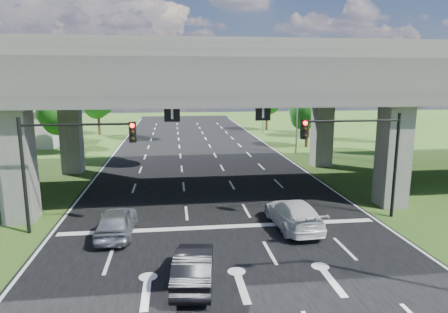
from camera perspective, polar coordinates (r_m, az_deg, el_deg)
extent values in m
plane|color=#2E4F19|center=(18.59, 1.00, -13.94)|extent=(160.00, 160.00, 0.00)
cube|color=black|center=(27.91, -1.96, -5.29)|extent=(18.00, 120.00, 0.03)
cube|color=#33312E|center=(28.79, -2.45, 11.30)|extent=(80.00, 15.00, 2.00)
cube|color=#5F5C57|center=(21.63, -0.79, 15.40)|extent=(80.00, 0.50, 1.00)
cube|color=#5F5C57|center=(36.05, -3.47, 13.61)|extent=(80.00, 0.50, 1.00)
cube|color=#5F5C57|center=(24.62, -27.46, -0.41)|extent=(1.60, 1.60, 7.00)
cube|color=#5F5C57|center=(35.98, -21.01, 3.34)|extent=(1.60, 1.60, 7.00)
cube|color=#5F5C57|center=(26.72, 23.06, 0.76)|extent=(1.60, 1.60, 7.00)
cube|color=#5F5C57|center=(37.45, 13.86, 4.02)|extent=(1.60, 1.60, 7.00)
cube|color=black|center=(21.76, -7.43, 6.06)|extent=(0.85, 0.06, 0.85)
cube|color=black|center=(22.31, 5.59, 6.22)|extent=(0.85, 0.06, 0.85)
cylinder|color=black|center=(24.62, 23.28, -1.25)|extent=(0.18, 0.18, 6.00)
cylinder|color=black|center=(22.95, 17.82, 4.87)|extent=(5.50, 0.12, 0.12)
cube|color=black|center=(21.81, 11.38, 3.83)|extent=(0.35, 0.28, 1.05)
sphere|color=#FF0C05|center=(21.62, 11.55, 4.70)|extent=(0.22, 0.22, 0.22)
cylinder|color=black|center=(22.54, -26.68, -2.59)|extent=(0.18, 0.18, 6.00)
cylinder|color=black|center=(21.35, -20.29, 4.30)|extent=(5.50, 0.12, 0.12)
cube|color=black|center=(20.77, -12.91, 3.42)|extent=(0.35, 0.28, 1.05)
sphere|color=#FF0C05|center=(20.57, -13.00, 4.33)|extent=(0.22, 0.22, 0.22)
cylinder|color=gray|center=(42.79, 10.43, 7.01)|extent=(0.16, 0.16, 10.00)
cylinder|color=gray|center=(42.30, 8.67, 13.39)|extent=(3.00, 0.10, 0.10)
cube|color=gray|center=(41.92, 6.64, 13.33)|extent=(0.60, 0.25, 0.18)
cylinder|color=gray|center=(58.21, 5.64, 8.14)|extent=(0.16, 0.16, 10.00)
cylinder|color=gray|center=(57.86, 4.25, 12.80)|extent=(3.00, 0.10, 0.10)
cube|color=gray|center=(57.57, 2.74, 12.73)|extent=(0.60, 0.25, 0.18)
cylinder|color=black|center=(44.65, -22.21, 2.20)|extent=(0.36, 0.36, 3.30)
sphere|color=#165418|center=(44.33, -22.49, 6.04)|extent=(4.50, 4.50, 4.50)
sphere|color=#165418|center=(43.86, -22.21, 7.78)|extent=(3.60, 3.60, 3.60)
sphere|color=#165418|center=(44.87, -22.65, 4.92)|extent=(3.30, 3.30, 3.30)
cylinder|color=black|center=(53.12, -23.15, 3.17)|extent=(0.36, 0.36, 2.86)
sphere|color=#165418|center=(52.87, -23.37, 5.96)|extent=(3.90, 3.90, 3.90)
sphere|color=#165418|center=(52.40, -23.13, 7.23)|extent=(3.12, 3.12, 3.12)
sphere|color=#165418|center=(53.39, -23.50, 5.15)|extent=(2.86, 2.86, 2.86)
cylinder|color=black|center=(59.93, -17.44, 4.66)|extent=(0.36, 0.36, 3.52)
sphere|color=#165418|center=(59.69, -17.61, 7.72)|extent=(4.80, 4.80, 4.80)
sphere|color=#165418|center=(59.27, -17.36, 9.11)|extent=(3.84, 3.84, 3.84)
sphere|color=#165418|center=(60.19, -17.78, 6.81)|extent=(3.52, 3.52, 3.52)
cylinder|color=black|center=(47.69, 11.71, 3.17)|extent=(0.36, 0.36, 3.08)
sphere|color=#165418|center=(47.40, 11.84, 6.53)|extent=(4.20, 4.20, 4.20)
sphere|color=#165418|center=(47.18, 12.48, 8.01)|extent=(3.36, 3.36, 3.36)
sphere|color=#165418|center=(47.75, 11.30, 5.57)|extent=(3.08, 3.08, 3.08)
cylinder|color=black|center=(56.18, 11.98, 4.20)|extent=(0.36, 0.36, 2.86)
sphere|color=#165418|center=(55.95, 12.08, 6.84)|extent=(3.90, 3.90, 3.90)
sphere|color=#165418|center=(55.73, 12.62, 8.01)|extent=(3.12, 3.12, 3.12)
sphere|color=#165418|center=(56.28, 11.63, 6.09)|extent=(2.86, 2.86, 2.86)
cylinder|color=black|center=(62.68, 6.11, 5.26)|extent=(0.36, 0.36, 3.30)
sphere|color=#165418|center=(62.46, 6.17, 8.00)|extent=(4.50, 4.50, 4.50)
sphere|color=#165418|center=(62.21, 6.62, 9.22)|extent=(3.60, 3.60, 3.60)
sphere|color=#165418|center=(62.83, 5.80, 7.20)|extent=(3.30, 3.30, 3.30)
imported|color=#B4B6BD|center=(21.12, -15.06, -8.96)|extent=(1.86, 4.37, 1.47)
imported|color=black|center=(16.05, -4.37, -15.37)|extent=(1.92, 4.31, 1.38)
imported|color=silver|center=(21.82, 9.88, -8.07)|extent=(2.34, 5.20, 1.48)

